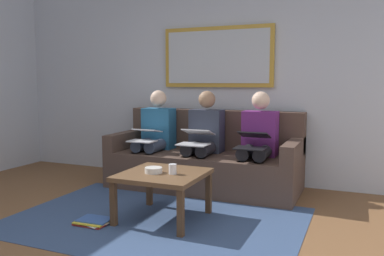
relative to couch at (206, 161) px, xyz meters
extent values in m
cube|color=#B7BCC6|center=(0.00, -0.48, 0.99)|extent=(6.00, 0.12, 2.60)
cube|color=#33476B|center=(0.00, 1.27, -0.31)|extent=(2.60, 1.80, 0.01)
cube|color=#4C382D|center=(0.00, 0.07, -0.10)|extent=(2.20, 0.90, 0.42)
cube|color=#4C382D|center=(0.00, -0.28, 0.35)|extent=(2.20, 0.20, 0.48)
cube|color=#4C382D|center=(-1.03, 0.07, 0.21)|extent=(0.14, 0.90, 0.20)
cube|color=#4C382D|center=(1.03, 0.07, 0.21)|extent=(0.14, 0.90, 0.20)
cube|color=#B7892D|center=(0.00, -0.39, 1.24)|extent=(1.41, 0.04, 0.74)
cube|color=#B2B7BC|center=(0.00, -0.37, 1.24)|extent=(1.31, 0.01, 0.64)
cube|color=brown|center=(-0.05, 1.22, 0.10)|extent=(0.72, 0.72, 0.04)
cube|color=#4C331E|center=(-0.37, 1.54, -0.11)|extent=(0.05, 0.05, 0.39)
cube|color=#4C331E|center=(0.27, 1.54, -0.11)|extent=(0.05, 0.05, 0.39)
cube|color=#4C331E|center=(-0.37, 0.90, -0.11)|extent=(0.05, 0.05, 0.39)
cube|color=#4C331E|center=(0.27, 0.90, -0.11)|extent=(0.05, 0.05, 0.39)
cylinder|color=silver|center=(-0.16, 1.24, 0.17)|extent=(0.07, 0.07, 0.09)
cylinder|color=beige|center=(0.02, 1.26, 0.15)|extent=(0.16, 0.16, 0.05)
cube|color=#66236B|center=(-0.64, -0.03, 0.36)|extent=(0.38, 0.22, 0.50)
sphere|color=beige|center=(-0.64, -0.03, 0.73)|extent=(0.20, 0.20, 0.20)
cylinder|color=#232328|center=(-0.73, 0.18, 0.18)|extent=(0.14, 0.42, 0.14)
cylinder|color=#232328|center=(-0.55, 0.18, 0.18)|extent=(0.14, 0.42, 0.14)
cylinder|color=#232328|center=(-0.73, 0.39, -0.10)|extent=(0.11, 0.11, 0.42)
cylinder|color=#232328|center=(-0.55, 0.39, -0.10)|extent=(0.11, 0.11, 0.42)
cube|color=black|center=(-0.64, 0.39, 0.25)|extent=(0.32, 0.24, 0.01)
cube|color=black|center=(-0.64, 0.23, 0.37)|extent=(0.32, 0.23, 0.09)
cube|color=#A5C6EA|center=(-0.64, 0.23, 0.38)|extent=(0.29, 0.20, 0.07)
cube|color=#2D3342|center=(0.00, -0.03, 0.36)|extent=(0.38, 0.22, 0.50)
sphere|color=#997051|center=(0.00, -0.03, 0.73)|extent=(0.20, 0.20, 0.20)
cylinder|color=#232328|center=(-0.09, 0.18, 0.18)|extent=(0.14, 0.42, 0.14)
cylinder|color=#232328|center=(0.09, 0.18, 0.18)|extent=(0.14, 0.42, 0.14)
cylinder|color=#232328|center=(-0.09, 0.39, -0.10)|extent=(0.11, 0.11, 0.42)
cylinder|color=#232328|center=(0.09, 0.39, -0.10)|extent=(0.11, 0.11, 0.42)
cube|color=silver|center=(0.00, 0.39, 0.25)|extent=(0.33, 0.24, 0.01)
cube|color=silver|center=(0.00, 0.23, 0.37)|extent=(0.33, 0.23, 0.08)
cube|color=#A5C6EA|center=(0.00, 0.24, 0.38)|extent=(0.30, 0.20, 0.07)
cube|color=#235B84|center=(0.64, -0.03, 0.36)|extent=(0.38, 0.22, 0.50)
sphere|color=beige|center=(0.64, -0.03, 0.73)|extent=(0.20, 0.20, 0.20)
cylinder|color=#384256|center=(0.55, 0.18, 0.18)|extent=(0.14, 0.42, 0.14)
cylinder|color=#384256|center=(0.73, 0.18, 0.18)|extent=(0.14, 0.42, 0.14)
cylinder|color=#384256|center=(0.55, 0.39, -0.10)|extent=(0.11, 0.11, 0.42)
cylinder|color=#384256|center=(0.73, 0.39, -0.10)|extent=(0.11, 0.11, 0.42)
cube|color=white|center=(0.64, 0.39, 0.25)|extent=(0.31, 0.21, 0.01)
cube|color=white|center=(0.64, 0.26, 0.36)|extent=(0.31, 0.21, 0.05)
cube|color=#A5C6EA|center=(0.64, 0.27, 0.37)|extent=(0.28, 0.18, 0.04)
cube|color=red|center=(0.46, 1.58, -0.30)|extent=(0.28, 0.20, 0.01)
cube|color=white|center=(0.46, 1.57, -0.29)|extent=(0.33, 0.27, 0.01)
cube|color=yellow|center=(0.46, 1.59, -0.28)|extent=(0.29, 0.21, 0.01)
cube|color=#33569E|center=(0.45, 1.56, -0.27)|extent=(0.29, 0.22, 0.01)
camera|label=1|loc=(-1.68, 4.39, 0.94)|focal=37.72mm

